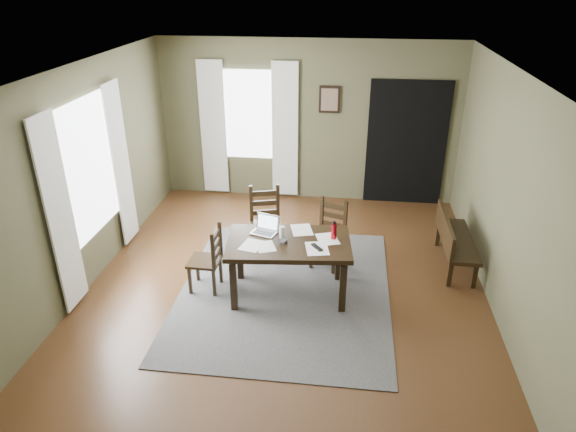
# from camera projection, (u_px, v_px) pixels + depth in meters

# --- Properties ---
(ground) EXTENTS (5.00, 6.00, 0.01)m
(ground) POSITION_uv_depth(u_px,v_px,m) (285.00, 290.00, 6.50)
(ground) COLOR #492C16
(room_shell) EXTENTS (5.02, 6.02, 2.71)m
(room_shell) POSITION_uv_depth(u_px,v_px,m) (285.00, 155.00, 5.71)
(room_shell) COLOR brown
(room_shell) RESTS_ON ground
(rug) EXTENTS (2.60, 3.20, 0.01)m
(rug) POSITION_uv_depth(u_px,v_px,m) (285.00, 290.00, 6.49)
(rug) COLOR #484848
(rug) RESTS_ON ground
(dining_table) EXTENTS (1.55, 1.02, 0.73)m
(dining_table) POSITION_uv_depth(u_px,v_px,m) (289.00, 248.00, 6.14)
(dining_table) COLOR black
(dining_table) RESTS_ON rug
(chair_end) EXTENTS (0.39, 0.39, 0.87)m
(chair_end) POSITION_uv_depth(u_px,v_px,m) (208.00, 259.00, 6.34)
(chair_end) COLOR black
(chair_end) RESTS_ON rug
(chair_back_left) EXTENTS (0.53, 0.53, 0.99)m
(chair_back_left) POSITION_uv_depth(u_px,v_px,m) (266.00, 223.00, 7.10)
(chair_back_left) COLOR black
(chair_back_left) RESTS_ON rug
(chair_back_right) EXTENTS (0.51, 0.51, 0.92)m
(chair_back_right) POSITION_uv_depth(u_px,v_px,m) (329.00, 235.00, 6.88)
(chair_back_right) COLOR black
(chair_back_right) RESTS_ON rug
(bench) EXTENTS (0.41, 1.26, 0.71)m
(bench) POSITION_uv_depth(u_px,v_px,m) (453.00, 237.00, 6.87)
(bench) COLOR black
(bench) RESTS_ON ground
(laptop) EXTENTS (0.36, 0.32, 0.21)m
(laptop) POSITION_uv_depth(u_px,v_px,m) (266.00, 228.00, 6.30)
(laptop) COLOR #B7B7BC
(laptop) RESTS_ON dining_table
(computer_mouse) EXTENTS (0.08, 0.11, 0.03)m
(computer_mouse) POSITION_uv_depth(u_px,v_px,m) (284.00, 242.00, 6.06)
(computer_mouse) COLOR #3F3F42
(computer_mouse) RESTS_ON dining_table
(tv_remote) EXTENTS (0.15, 0.18, 0.02)m
(tv_remote) POSITION_uv_depth(u_px,v_px,m) (317.00, 247.00, 5.95)
(tv_remote) COLOR black
(tv_remote) RESTS_ON dining_table
(drinking_glass) EXTENTS (0.08, 0.08, 0.15)m
(drinking_glass) POSITION_uv_depth(u_px,v_px,m) (282.00, 232.00, 6.14)
(drinking_glass) COLOR silver
(drinking_glass) RESTS_ON dining_table
(water_bottle) EXTENTS (0.07, 0.07, 0.23)m
(water_bottle) POSITION_uv_depth(u_px,v_px,m) (334.00, 231.00, 6.12)
(water_bottle) COLOR #9F0C17
(water_bottle) RESTS_ON dining_table
(paper_a) EXTENTS (0.30, 0.35, 0.00)m
(paper_a) POSITION_uv_depth(u_px,v_px,m) (252.00, 245.00, 6.01)
(paper_a) COLOR white
(paper_a) RESTS_ON dining_table
(paper_b) EXTENTS (0.31, 0.38, 0.00)m
(paper_b) POSITION_uv_depth(u_px,v_px,m) (317.00, 248.00, 5.94)
(paper_b) COLOR white
(paper_b) RESTS_ON dining_table
(paper_c) EXTENTS (0.32, 0.37, 0.00)m
(paper_c) POSITION_uv_depth(u_px,v_px,m) (302.00, 230.00, 6.36)
(paper_c) COLOR white
(paper_c) RESTS_ON dining_table
(paper_d) EXTENTS (0.32, 0.37, 0.00)m
(paper_d) POSITION_uv_depth(u_px,v_px,m) (327.00, 239.00, 6.15)
(paper_d) COLOR white
(paper_d) RESTS_ON dining_table
(paper_e) EXTENTS (0.29, 0.33, 0.00)m
(paper_e) POSITION_uv_depth(u_px,v_px,m) (266.00, 247.00, 5.98)
(paper_e) COLOR white
(paper_e) RESTS_ON dining_table
(window_left) EXTENTS (0.01, 1.30, 1.70)m
(window_left) POSITION_uv_depth(u_px,v_px,m) (88.00, 169.00, 6.32)
(window_left) COLOR white
(window_left) RESTS_ON ground
(window_back) EXTENTS (1.00, 0.01, 1.50)m
(window_back) POSITION_uv_depth(u_px,v_px,m) (249.00, 115.00, 8.63)
(window_back) COLOR white
(window_back) RESTS_ON ground
(curtain_left_near) EXTENTS (0.03, 0.48, 2.30)m
(curtain_left_near) POSITION_uv_depth(u_px,v_px,m) (60.00, 216.00, 5.69)
(curtain_left_near) COLOR silver
(curtain_left_near) RESTS_ON ground
(curtain_left_far) EXTENTS (0.03, 0.48, 2.30)m
(curtain_left_far) POSITION_uv_depth(u_px,v_px,m) (121.00, 165.00, 7.15)
(curtain_left_far) COLOR silver
(curtain_left_far) RESTS_ON ground
(curtain_back_left) EXTENTS (0.44, 0.03, 2.30)m
(curtain_back_left) POSITION_uv_depth(u_px,v_px,m) (213.00, 129.00, 8.78)
(curtain_back_left) COLOR silver
(curtain_back_left) RESTS_ON ground
(curtain_back_right) EXTENTS (0.44, 0.03, 2.30)m
(curtain_back_right) POSITION_uv_depth(u_px,v_px,m) (285.00, 131.00, 8.64)
(curtain_back_right) COLOR silver
(curtain_back_right) RESTS_ON ground
(framed_picture) EXTENTS (0.34, 0.03, 0.44)m
(framed_picture) POSITION_uv_depth(u_px,v_px,m) (329.00, 99.00, 8.35)
(framed_picture) COLOR black
(framed_picture) RESTS_ON ground
(doorway_back) EXTENTS (1.30, 0.03, 2.10)m
(doorway_back) POSITION_uv_depth(u_px,v_px,m) (406.00, 144.00, 8.51)
(doorway_back) COLOR black
(doorway_back) RESTS_ON ground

